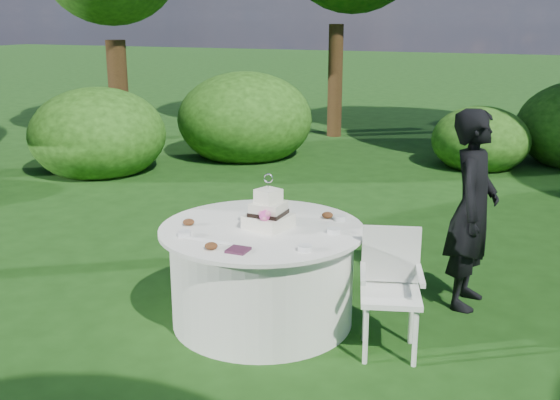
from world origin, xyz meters
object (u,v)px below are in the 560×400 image
Objects in this scene: guest at (472,210)px; chair at (391,281)px; cake at (268,213)px; table at (262,274)px; napkins at (238,250)px.

guest is 1.84× the size of chair.
cake is (-1.38, -0.94, 0.07)m from guest.
table is at bearing -172.92° from cake.
guest is 1.04× the size of table.
guest is at bearing 47.48° from napkins.
guest is 1.12m from chair.
table is 1.03m from chair.
napkins is at bearing -82.70° from table.
cake is at bearing 127.33° from guest.
cake is at bearing 91.87° from napkins.
cake reaches higher than table.
table is at bearing 176.53° from chair.
napkins is at bearing -88.13° from cake.
cake is 1.04m from chair.
table is 3.70× the size of cake.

